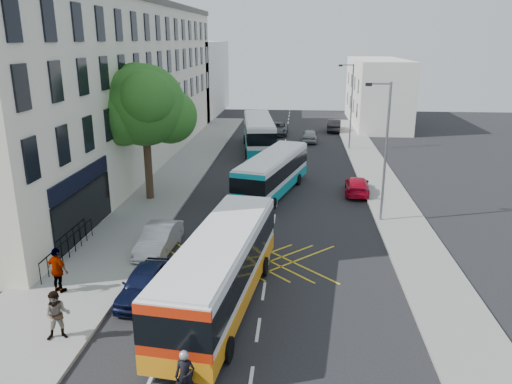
% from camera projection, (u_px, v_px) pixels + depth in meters
% --- Properties ---
extents(ground, '(120.00, 120.00, 0.00)m').
position_uv_depth(ground, '(258.00, 330.00, 18.63)').
color(ground, black).
rests_on(ground, ground).
extents(pavement_left, '(5.00, 70.00, 0.15)m').
position_uv_depth(pavement_left, '(150.00, 199.00, 33.57)').
color(pavement_left, gray).
rests_on(pavement_left, ground).
extents(pavement_right, '(3.00, 70.00, 0.15)m').
position_uv_depth(pavement_right, '(392.00, 205.00, 32.28)').
color(pavement_right, gray).
rests_on(pavement_right, ground).
extents(terrace_main, '(8.30, 45.00, 13.50)m').
position_uv_depth(terrace_main, '(113.00, 85.00, 41.08)').
color(terrace_main, '#EBE7C5').
rests_on(terrace_main, ground).
extents(terrace_far, '(8.00, 20.00, 10.00)m').
position_uv_depth(terrace_far, '(191.00, 78.00, 70.65)').
color(terrace_far, silver).
rests_on(terrace_far, ground).
extents(building_right, '(6.00, 18.00, 8.00)m').
position_uv_depth(building_right, '(377.00, 92.00, 62.25)').
color(building_right, silver).
rests_on(building_right, ground).
extents(street_tree, '(6.30, 5.70, 8.80)m').
position_uv_depth(street_tree, '(144.00, 106.00, 31.71)').
color(street_tree, '#382619').
rests_on(street_tree, pavement_left).
extents(lamp_near, '(1.45, 0.15, 8.00)m').
position_uv_depth(lamp_near, '(384.00, 146.00, 28.19)').
color(lamp_near, slate).
rests_on(lamp_near, pavement_right).
extents(lamp_far, '(1.45, 0.15, 8.00)m').
position_uv_depth(lamp_far, '(350.00, 102.00, 47.23)').
color(lamp_far, slate).
rests_on(lamp_far, pavement_right).
extents(railings, '(0.08, 5.60, 1.14)m').
position_uv_depth(railings, '(68.00, 247.00, 24.25)').
color(railings, black).
rests_on(railings, pavement_left).
extents(bus_near, '(3.76, 10.95, 3.02)m').
position_uv_depth(bus_near, '(221.00, 269.00, 19.95)').
color(bus_near, silver).
rests_on(bus_near, ground).
extents(bus_mid, '(4.84, 10.23, 2.80)m').
position_uv_depth(bus_mid, '(273.00, 173.00, 34.52)').
color(bus_mid, silver).
rests_on(bus_mid, ground).
extents(bus_far, '(4.01, 11.41, 3.14)m').
position_uv_depth(bus_far, '(259.00, 133.00, 48.20)').
color(bus_far, silver).
rests_on(bus_far, ground).
extents(motorbike, '(0.61, 2.06, 1.82)m').
position_uv_depth(motorbike, '(185.00, 379.00, 14.63)').
color(motorbike, black).
rests_on(motorbike, ground).
extents(parked_car_blue, '(1.77, 4.01, 1.34)m').
position_uv_depth(parked_car_blue, '(145.00, 283.00, 20.75)').
color(parked_car_blue, black).
rests_on(parked_car_blue, ground).
extents(parked_car_silver, '(1.66, 4.21, 1.36)m').
position_uv_depth(parked_car_silver, '(159.00, 239.00, 25.29)').
color(parked_car_silver, '#B4B7BC').
rests_on(parked_car_silver, ground).
extents(red_hatchback, '(2.02, 4.21, 1.18)m').
position_uv_depth(red_hatchback, '(357.00, 185.00, 34.78)').
color(red_hatchback, '#B50721').
rests_on(red_hatchback, ground).
extents(distant_car_grey, '(2.28, 4.82, 1.33)m').
position_uv_depth(distant_car_grey, '(278.00, 129.00, 56.23)').
color(distant_car_grey, '#464A4F').
rests_on(distant_car_grey, ground).
extents(distant_car_silver, '(1.70, 3.96, 1.33)m').
position_uv_depth(distant_car_silver, '(310.00, 136.00, 52.19)').
color(distant_car_silver, '#9DA0A4').
rests_on(distant_car_silver, ground).
extents(distant_car_dark, '(1.88, 4.40, 1.41)m').
position_uv_depth(distant_car_dark, '(334.00, 125.00, 58.11)').
color(distant_car_dark, black).
rests_on(distant_car_dark, ground).
extents(pedestrian_near, '(1.08, 0.95, 1.85)m').
position_uv_depth(pedestrian_near, '(57.00, 315.00, 17.56)').
color(pedestrian_near, gray).
rests_on(pedestrian_near, pavement_left).
extents(pedestrian_far, '(1.26, 0.90, 1.98)m').
position_uv_depth(pedestrian_far, '(58.00, 270.00, 20.83)').
color(pedestrian_far, gray).
rests_on(pedestrian_far, pavement_left).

